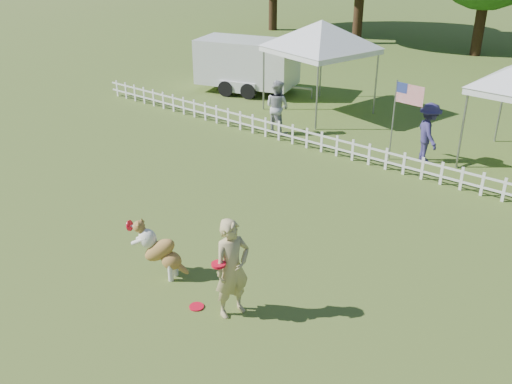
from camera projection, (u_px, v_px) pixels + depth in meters
ground at (189, 286)px, 10.19m from camera, size 120.00×120.00×0.00m
picket_fence at (378, 157)px, 14.97m from camera, size 22.00×0.08×0.60m
handler at (232, 268)px, 9.13m from camera, size 0.57×0.72×1.73m
dog at (160, 250)px, 10.26m from camera, size 1.10×0.68×1.08m
frisbee_on_turf at (197, 307)px, 9.62m from camera, size 0.32×0.32×0.02m
canopy_tent_left at (320, 68)px, 18.88m from camera, size 3.48×3.48×2.98m
cargo_trailer at (247, 65)px, 21.39m from camera, size 4.90×3.17×1.99m
flag_pole at (393, 121)px, 15.13m from camera, size 0.85×0.15×2.20m
spectator_a at (277, 107)px, 17.23m from camera, size 0.83×0.67×1.63m
spectator_b at (428, 133)px, 15.14m from camera, size 1.14×1.18×1.62m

